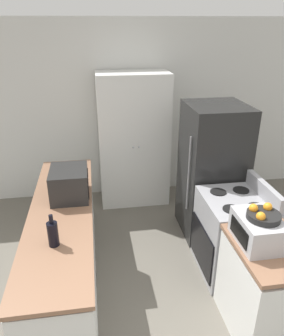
{
  "coord_description": "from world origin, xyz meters",
  "views": [
    {
      "loc": [
        -0.51,
        -1.46,
        2.54
      ],
      "look_at": [
        0.0,
        1.81,
        1.05
      ],
      "focal_mm": 35.0,
      "sensor_mm": 36.0,
      "label": 1
    }
  ],
  "objects": [
    {
      "name": "toaster_oven",
      "position": [
        0.75,
        0.57,
        1.0
      ],
      "size": [
        0.32,
        0.43,
        0.24
      ],
      "color": "#B2B2B7",
      "rests_on": "counter_right"
    },
    {
      "name": "counter_right",
      "position": [
        0.87,
        0.48,
        0.43
      ],
      "size": [
        0.6,
        0.77,
        0.88
      ],
      "color": "silver",
      "rests_on": "ground_plane"
    },
    {
      "name": "stove",
      "position": [
        0.89,
        1.25,
        0.45
      ],
      "size": [
        0.66,
        0.73,
        1.04
      ],
      "color": "#9E9EA3",
      "rests_on": "ground_plane"
    },
    {
      "name": "counter_left",
      "position": [
        -0.87,
        1.33,
        0.43
      ],
      "size": [
        0.6,
        2.45,
        0.88
      ],
      "color": "silver",
      "rests_on": "ground_plane"
    },
    {
      "name": "wine_bottle",
      "position": [
        -0.88,
        0.78,
        0.99
      ],
      "size": [
        0.09,
        0.09,
        0.28
      ],
      "color": "black",
      "rests_on": "counter_left"
    },
    {
      "name": "fruit_bowl",
      "position": [
        0.77,
        0.56,
        1.15
      ],
      "size": [
        0.26,
        0.26,
        0.1
      ],
      "color": "black",
      "rests_on": "toaster_oven"
    },
    {
      "name": "wall_back",
      "position": [
        0.0,
        3.32,
        1.3
      ],
      "size": [
        7.0,
        0.06,
        2.6
      ],
      "color": "silver",
      "rests_on": "ground_plane"
    },
    {
      "name": "refrigerator",
      "position": [
        0.91,
        2.03,
        0.84
      ],
      "size": [
        0.71,
        0.74,
        1.67
      ],
      "color": "black",
      "rests_on": "ground_plane"
    },
    {
      "name": "pantry_cabinet",
      "position": [
        0.06,
        2.99,
        0.96
      ],
      "size": [
        1.0,
        0.57,
        1.92
      ],
      "color": "silver",
      "rests_on": "ground_plane"
    },
    {
      "name": "microwave",
      "position": [
        -0.78,
        1.58,
        1.04
      ],
      "size": [
        0.38,
        0.44,
        0.31
      ],
      "color": "black",
      "rests_on": "counter_left"
    }
  ]
}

